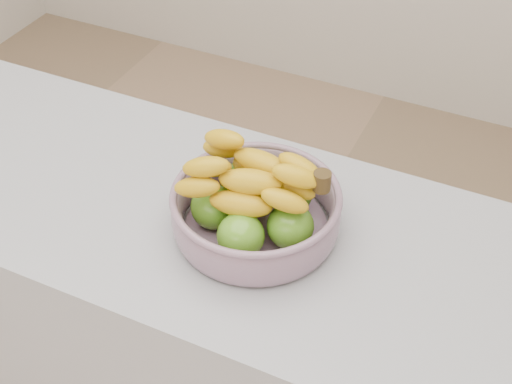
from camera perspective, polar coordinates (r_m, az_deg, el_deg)
counter at (r=1.85m, az=-6.59°, el=-10.91°), size 2.00×0.60×0.90m
fruit_bowl at (r=1.39m, az=-0.02°, el=-1.18°), size 0.34×0.34×0.18m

